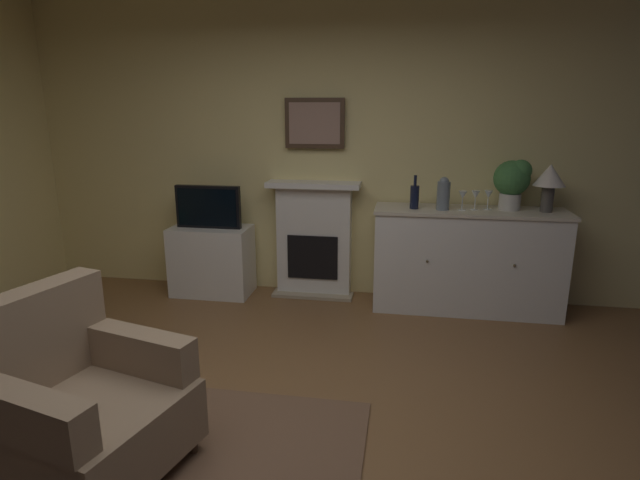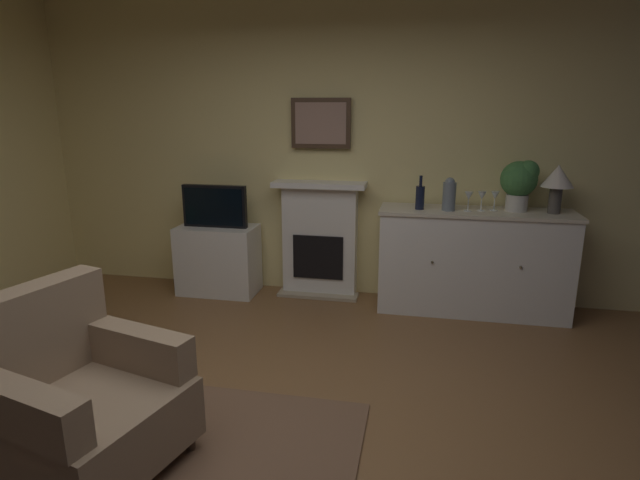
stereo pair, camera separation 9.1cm
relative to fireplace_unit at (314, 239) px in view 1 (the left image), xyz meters
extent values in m
cube|color=brown|center=(0.14, -2.35, -0.60)|extent=(5.89, 5.02, 0.10)
cube|color=#EAD68C|center=(0.14, 0.13, 0.85)|extent=(5.89, 0.06, 2.80)
cube|color=brown|center=(-0.60, -2.73, -0.54)|extent=(2.57, 1.74, 0.02)
cube|color=white|center=(0.00, 0.01, -0.02)|extent=(0.70, 0.18, 1.05)
cube|color=tan|center=(0.00, -0.09, -0.53)|extent=(0.77, 0.20, 0.03)
cube|color=black|center=(0.00, -0.09, -0.16)|extent=(0.48, 0.02, 0.42)
cube|color=white|center=(0.00, -0.02, 0.53)|extent=(0.87, 0.27, 0.05)
cube|color=#473323|center=(0.00, 0.05, 1.08)|extent=(0.55, 0.03, 0.45)
cube|color=#9E7A6B|center=(0.00, 0.03, 1.08)|extent=(0.47, 0.01, 0.37)
cube|color=white|center=(1.40, -0.18, -0.10)|extent=(1.61, 0.45, 0.89)
cube|color=beige|center=(1.40, -0.18, 0.35)|extent=(1.64, 0.48, 0.03)
sphere|color=brown|center=(1.05, -0.41, -0.04)|extent=(0.02, 0.02, 0.02)
sphere|color=brown|center=(1.76, -0.41, -0.04)|extent=(0.02, 0.02, 0.02)
cylinder|color=#4C4742|center=(2.01, -0.18, 0.48)|extent=(0.10, 0.10, 0.22)
cone|color=silver|center=(2.01, -0.18, 0.68)|extent=(0.26, 0.26, 0.18)
cylinder|color=black|center=(0.92, -0.22, 0.47)|extent=(0.08, 0.08, 0.20)
cylinder|color=black|center=(0.92, -0.22, 0.61)|extent=(0.03, 0.03, 0.09)
cylinder|color=silver|center=(1.32, -0.22, 0.37)|extent=(0.06, 0.06, 0.00)
cylinder|color=silver|center=(1.32, -0.22, 0.42)|extent=(0.01, 0.01, 0.09)
cone|color=silver|center=(1.32, -0.22, 0.50)|extent=(0.07, 0.07, 0.07)
cylinder|color=silver|center=(1.43, -0.18, 0.37)|extent=(0.06, 0.06, 0.00)
cylinder|color=silver|center=(1.43, -0.18, 0.42)|extent=(0.01, 0.01, 0.09)
cone|color=silver|center=(1.43, -0.18, 0.50)|extent=(0.07, 0.07, 0.07)
cylinder|color=silver|center=(1.54, -0.15, 0.37)|extent=(0.06, 0.06, 0.00)
cylinder|color=silver|center=(1.54, -0.15, 0.42)|extent=(0.01, 0.01, 0.09)
cone|color=silver|center=(1.54, -0.15, 0.50)|extent=(0.07, 0.07, 0.07)
cylinder|color=slate|center=(1.16, -0.23, 0.49)|extent=(0.11, 0.11, 0.24)
sphere|color=slate|center=(1.16, -0.23, 0.61)|extent=(0.08, 0.08, 0.08)
cube|color=white|center=(-0.97, -0.16, -0.22)|extent=(0.75, 0.42, 0.66)
cube|color=black|center=(-0.97, -0.18, 0.32)|extent=(0.62, 0.06, 0.40)
cube|color=black|center=(-0.97, -0.22, 0.32)|extent=(0.57, 0.01, 0.35)
cylinder|color=beige|center=(1.72, -0.13, 0.44)|extent=(0.18, 0.18, 0.14)
sphere|color=#3D753D|center=(1.72, -0.13, 0.64)|extent=(0.30, 0.30, 0.30)
sphere|color=#3D753D|center=(1.78, -0.16, 0.71)|extent=(0.18, 0.18, 0.18)
cube|color=#8C7259|center=(-0.61, -2.69, -0.29)|extent=(0.96, 0.93, 0.32)
cube|color=#8C7259|center=(-0.93, -2.60, 0.12)|extent=(0.34, 0.78, 0.50)
cube|color=#8C7259|center=(-0.69, -3.00, -0.02)|extent=(0.73, 0.31, 0.22)
cube|color=#8C7259|center=(-0.53, -2.38, -0.02)|extent=(0.73, 0.31, 0.22)
cylinder|color=#473323|center=(-0.20, -2.46, -0.50)|extent=(0.05, 0.05, 0.10)
cylinder|color=#473323|center=(-0.86, -2.29, -0.50)|extent=(0.05, 0.05, 0.10)
camera|label=1|loc=(0.84, -4.62, 1.22)|focal=28.53mm
camera|label=2|loc=(0.93, -4.60, 1.22)|focal=28.53mm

